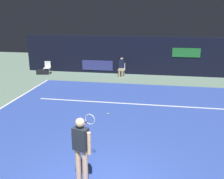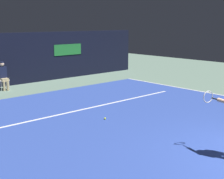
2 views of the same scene
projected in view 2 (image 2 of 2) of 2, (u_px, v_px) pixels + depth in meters
name	position (u px, v px, depth m)	size (l,w,h in m)	color
ground_plane	(128.00, 119.00, 10.78)	(32.55, 32.55, 0.00)	slate
court_surface	(128.00, 119.00, 10.78)	(11.06, 10.79, 0.01)	#2D479E
line_sideline_left	(216.00, 94.00, 14.38)	(0.10, 10.79, 0.01)	white
line_service	(92.00, 107.00, 12.14)	(8.62, 0.10, 0.01)	white
back_wall	(13.00, 59.00, 16.41)	(16.07, 0.33, 2.60)	black
line_judge_on_chair	(3.00, 75.00, 15.20)	(0.46, 0.54, 1.32)	white
tennis_ball	(105.00, 118.00, 10.66)	(0.07, 0.07, 0.07)	#CCE033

